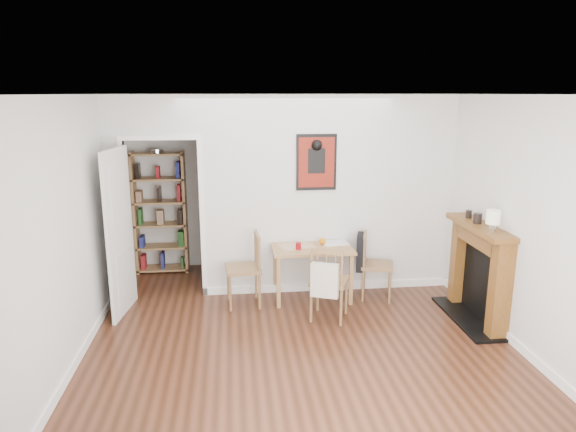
{
  "coord_description": "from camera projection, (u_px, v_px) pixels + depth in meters",
  "views": [
    {
      "loc": [
        -0.68,
        -5.12,
        2.61
      ],
      "look_at": [
        -0.05,
        0.6,
        1.23
      ],
      "focal_mm": 32.0,
      "sensor_mm": 36.0,
      "label": 1
    }
  ],
  "objects": [
    {
      "name": "bookshelf",
      "position": [
        161.0,
        213.0,
        7.55
      ],
      "size": [
        0.76,
        0.3,
        1.8
      ],
      "color": "#A97A4F",
      "rests_on": "ground"
    },
    {
      "name": "chair_front",
      "position": [
        329.0,
        282.0,
        6.0
      ],
      "size": [
        0.59,
        0.62,
        0.91
      ],
      "color": "#916343",
      "rests_on": "ground"
    },
    {
      "name": "ceramic_jar_a",
      "position": [
        478.0,
        218.0,
        5.86
      ],
      "size": [
        0.1,
        0.1,
        0.12
      ],
      "primitive_type": "cylinder",
      "color": "black",
      "rests_on": "fireplace"
    },
    {
      "name": "dining_table",
      "position": [
        312.0,
        253.0,
        6.58
      ],
      "size": [
        1.03,
        0.65,
        0.7
      ],
      "color": "#A97A4F",
      "rests_on": "ground"
    },
    {
      "name": "placemat",
      "position": [
        297.0,
        246.0,
        6.59
      ],
      "size": [
        0.49,
        0.41,
        0.0
      ],
      "primitive_type": "cube",
      "rotation": [
        0.0,
        0.0,
        0.23
      ],
      "color": "beige",
      "rests_on": "dining_table"
    },
    {
      "name": "notebook",
      "position": [
        335.0,
        243.0,
        6.69
      ],
      "size": [
        0.36,
        0.28,
        0.02
      ],
      "primitive_type": "cube",
      "rotation": [
        0.0,
        0.0,
        0.11
      ],
      "color": "silver",
      "rests_on": "dining_table"
    },
    {
      "name": "room_shell",
      "position": [
        293.0,
        197.0,
        6.63
      ],
      "size": [
        5.2,
        5.2,
        5.2
      ],
      "color": "silver",
      "rests_on": "ground"
    },
    {
      "name": "chair_left",
      "position": [
        243.0,
        270.0,
        6.4
      ],
      "size": [
        0.5,
        0.5,
        0.93
      ],
      "color": "#916343",
      "rests_on": "ground"
    },
    {
      "name": "mantel_lamp",
      "position": [
        493.0,
        218.0,
        5.49
      ],
      "size": [
        0.15,
        0.15,
        0.24
      ],
      "color": "silver",
      "rests_on": "fireplace"
    },
    {
      "name": "chair_right",
      "position": [
        376.0,
        265.0,
        6.63
      ],
      "size": [
        0.59,
        0.54,
        0.87
      ],
      "color": "#916343",
      "rests_on": "ground"
    },
    {
      "name": "fireplace",
      "position": [
        480.0,
        270.0,
        5.96
      ],
      "size": [
        0.45,
        1.25,
        1.16
      ],
      "color": "brown",
      "rests_on": "ground"
    },
    {
      "name": "ground",
      "position": [
        298.0,
        337.0,
        5.63
      ],
      "size": [
        5.2,
        5.2,
        0.0
      ],
      "primitive_type": "plane",
      "color": "#522B1A",
      "rests_on": "ground"
    },
    {
      "name": "red_glass",
      "position": [
        298.0,
        246.0,
        6.43
      ],
      "size": [
        0.07,
        0.07,
        0.09
      ],
      "primitive_type": "cylinder",
      "color": "maroon",
      "rests_on": "dining_table"
    },
    {
      "name": "orange_fruit",
      "position": [
        323.0,
        241.0,
        6.65
      ],
      "size": [
        0.09,
        0.09,
        0.09
      ],
      "primitive_type": "sphere",
      "color": "orange",
      "rests_on": "dining_table"
    },
    {
      "name": "ceramic_jar_b",
      "position": [
        469.0,
        214.0,
        6.12
      ],
      "size": [
        0.07,
        0.07,
        0.09
      ],
      "primitive_type": "cylinder",
      "color": "black",
      "rests_on": "fireplace"
    }
  ]
}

